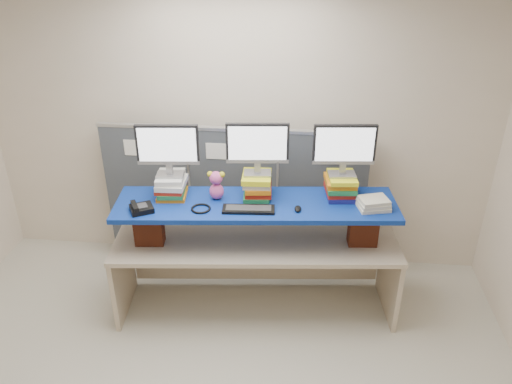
# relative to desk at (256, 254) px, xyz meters

# --- Properties ---
(room) EXTENTS (5.00, 4.00, 2.80)m
(room) POSITION_rel_desk_xyz_m (-0.30, -1.11, 0.80)
(room) COLOR beige
(room) RESTS_ON ground
(cubicle_partition) EXTENTS (2.60, 0.06, 1.53)m
(cubicle_partition) POSITION_rel_desk_xyz_m (-0.30, 0.67, 0.17)
(cubicle_partition) COLOR #3D4148
(cubicle_partition) RESTS_ON ground
(desk) EXTENTS (2.53, 0.97, 0.75)m
(desk) POSITION_rel_desk_xyz_m (0.00, 0.00, 0.00)
(desk) COLOR #C5B196
(desk) RESTS_ON ground
(brick_pier_left) EXTENTS (0.26, 0.16, 0.33)m
(brick_pier_left) POSITION_rel_desk_xyz_m (-0.90, -0.14, 0.32)
(brick_pier_left) COLOR maroon
(brick_pier_left) RESTS_ON desk
(brick_pier_right) EXTENTS (0.26, 0.16, 0.33)m
(brick_pier_right) POSITION_rel_desk_xyz_m (0.91, 0.04, 0.32)
(brick_pier_right) COLOR maroon
(brick_pier_right) RESTS_ON desk
(blue_board) EXTENTS (2.41, 0.83, 0.04)m
(blue_board) POSITION_rel_desk_xyz_m (0.00, 0.00, 0.50)
(blue_board) COLOR navy
(blue_board) RESTS_ON brick_pier_left
(book_stack_left) EXTENTS (0.27, 0.33, 0.19)m
(book_stack_left) POSITION_rel_desk_xyz_m (-0.73, 0.05, 0.62)
(book_stack_left) COLOR #C97012
(book_stack_left) RESTS_ON blue_board
(book_stack_center) EXTENTS (0.26, 0.31, 0.21)m
(book_stack_center) POSITION_rel_desk_xyz_m (-0.00, 0.12, 0.63)
(book_stack_center) COLOR #1D6D37
(book_stack_center) RESTS_ON blue_board
(book_stack_right) EXTENTS (0.29, 0.32, 0.20)m
(book_stack_right) POSITION_rel_desk_xyz_m (0.70, 0.19, 0.62)
(book_stack_right) COLOR navy
(book_stack_right) RESTS_ON blue_board
(monitor_left) EXTENTS (0.52, 0.17, 0.45)m
(monitor_left) POSITION_rel_desk_xyz_m (-0.73, 0.04, 0.97)
(monitor_left) COLOR #939297
(monitor_left) RESTS_ON book_stack_left
(monitor_center) EXTENTS (0.52, 0.17, 0.45)m
(monitor_center) POSITION_rel_desk_xyz_m (-0.00, 0.12, 0.99)
(monitor_center) COLOR #939297
(monitor_center) RESTS_ON book_stack_center
(monitor_right) EXTENTS (0.52, 0.17, 0.45)m
(monitor_right) POSITION_rel_desk_xyz_m (0.71, 0.19, 0.98)
(monitor_right) COLOR #939297
(monitor_right) RESTS_ON book_stack_right
(keyboard) EXTENTS (0.43, 0.17, 0.03)m
(keyboard) POSITION_rel_desk_xyz_m (-0.05, -0.14, 0.54)
(keyboard) COLOR black
(keyboard) RESTS_ON blue_board
(mouse) EXTENTS (0.07, 0.11, 0.03)m
(mouse) POSITION_rel_desk_xyz_m (0.35, -0.09, 0.54)
(mouse) COLOR black
(mouse) RESTS_ON blue_board
(desk_phone) EXTENTS (0.23, 0.23, 0.08)m
(desk_phone) POSITION_rel_desk_xyz_m (-0.91, -0.25, 0.55)
(desk_phone) COLOR black
(desk_phone) RESTS_ON blue_board
(headset) EXTENTS (0.18, 0.18, 0.02)m
(headset) POSITION_rel_desk_xyz_m (-0.44, -0.17, 0.53)
(headset) COLOR black
(headset) RESTS_ON blue_board
(plush_toy) EXTENTS (0.15, 0.11, 0.25)m
(plush_toy) POSITION_rel_desk_xyz_m (-0.34, 0.03, 0.66)
(plush_toy) COLOR #D9529C
(plush_toy) RESTS_ON blue_board
(binder_stack) EXTENTS (0.29, 0.26, 0.09)m
(binder_stack) POSITION_rel_desk_xyz_m (0.97, 0.01, 0.57)
(binder_stack) COLOR beige
(binder_stack) RESTS_ON blue_board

